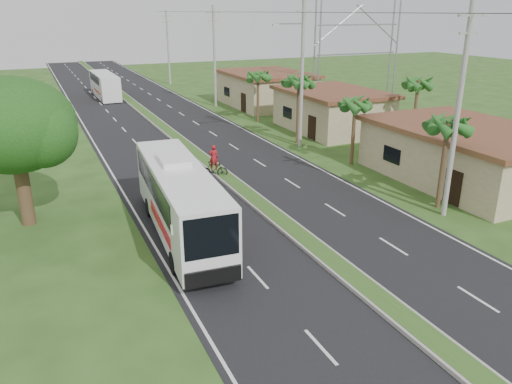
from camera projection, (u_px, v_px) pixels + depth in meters
name	position (u px, v px, depth m)	size (l,w,h in m)	color
ground	(330.00, 261.00, 22.03)	(180.00, 180.00, 0.00)	#284519
road_asphalt	(193.00, 151.00, 39.14)	(14.00, 160.00, 0.02)	black
median_strip	(192.00, 150.00, 39.11)	(1.20, 160.00, 0.18)	gray
lane_edge_left	(105.00, 162.00, 36.55)	(0.12, 160.00, 0.01)	silver
lane_edge_right	(269.00, 143.00, 41.74)	(0.12, 160.00, 0.01)	silver
shop_near	(467.00, 154.00, 31.98)	(8.60, 12.60, 3.52)	tan
shop_mid	(332.00, 110.00, 45.65)	(7.60, 10.60, 3.67)	tan
shop_far	(266.00, 89.00, 57.61)	(8.60, 11.60, 3.82)	tan
palm_verge_a	(448.00, 124.00, 26.46)	(2.40, 2.40, 5.45)	#473321
palm_verge_b	(355.00, 104.00, 34.45)	(2.40, 2.40, 5.05)	#473321
palm_verge_c	(299.00, 81.00, 39.95)	(2.40, 2.40, 5.85)	#473321
palm_verge_d	(258.00, 75.00, 48.04)	(2.40, 2.40, 5.25)	#473321
palm_behind_shop	(418.00, 83.00, 39.96)	(2.40, 2.40, 5.65)	#473321
shade_tree	(11.00, 129.00, 24.19)	(6.30, 6.00, 7.54)	#473321
utility_pole_a	(458.00, 111.00, 25.09)	(1.60, 0.28, 11.00)	gray
utility_pole_b	(302.00, 68.00, 38.57)	(3.20, 0.28, 12.00)	gray
utility_pole_c	(214.00, 56.00, 55.91)	(1.60, 0.28, 11.00)	gray
utility_pole_d	(168.00, 47.00, 73.11)	(1.60, 0.28, 10.50)	gray
billboard_lattice	(357.00, 46.00, 53.89)	(10.18, 1.18, 12.07)	gray
coach_bus_main	(180.00, 196.00, 23.91)	(3.20, 11.63, 3.71)	white
coach_bus_far	(105.00, 84.00, 62.86)	(2.36, 10.38, 3.02)	white
motorcyclist	(214.00, 166.00, 32.78)	(1.87, 1.12, 2.23)	black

